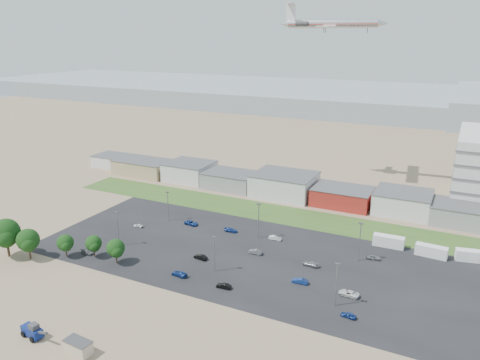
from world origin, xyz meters
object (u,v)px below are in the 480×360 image
Objects in this scene: portable_shed at (78,347)px; parked_car_13 at (224,286)px; parked_car_6 at (231,230)px; parked_car_9 at (191,223)px; parked_car_5 at (138,225)px; parked_car_0 at (349,293)px; parked_car_3 at (179,274)px; parked_car_10 at (87,252)px; parked_car_12 at (310,264)px; telehandler at (32,330)px; box_trailer_a at (389,241)px; airliner at (332,24)px; parked_car_8 at (374,257)px; parked_car_4 at (201,257)px; parked_car_7 at (255,252)px; parked_car_1 at (300,281)px; tree_far_left at (6,236)px; parked_car_11 at (275,238)px; parked_car_2 at (348,315)px.

parked_car_13 is at bearing 71.99° from portable_shed.
parked_car_9 reaches higher than parked_car_6.
portable_shed is at bearing 20.61° from parked_car_5.
parked_car_3 is (-39.83, -9.40, -0.03)m from parked_car_0.
parked_car_6 is at bearing -79.65° from parked_car_9.
parked_car_12 is at bearing -65.81° from parked_car_10.
box_trailer_a is at bearing 61.42° from telehandler.
airliner is at bearing -161.42° from parked_car_12.
parked_car_9 is (-14.23, 62.22, -0.74)m from portable_shed.
parked_car_8 is 0.85× the size of parked_car_12.
parked_car_4 is at bearing -146.44° from box_trailer_a.
parked_car_6 is 33.07m from parked_car_13.
parked_car_10 is (-29.26, -0.86, -0.07)m from parked_car_3.
parked_car_5 is at bearing -91.54° from parked_car_7.
parked_car_5 is at bearing 90.35° from parked_car_8.
parked_car_6 is (-0.56, 62.96, -0.78)m from portable_shed.
box_trailer_a reaches higher than parked_car_5.
parked_car_1 is at bearing -128.27° from parked_car_6.
parked_car_10 is at bearing 30.13° from tree_far_left.
parked_car_7 is (12.29, 52.64, -0.73)m from portable_shed.
telehandler reaches higher than parked_car_11.
box_trailer_a is 37.97m from parked_car_7.
parked_car_9 is 27.98m from parked_car_11.
parked_car_12 reaches higher than parked_car_6.
tree_far_left is 48.82m from parked_car_3.
parked_car_3 is (12.44, 33.42, -1.00)m from telehandler.
telehandler is 59.21m from parked_car_1.
parked_car_7 is (12.85, -10.32, 0.06)m from parked_car_6.
parked_car_7 reaches higher than parked_car_2.
tree_far_left is at bearing 158.69° from portable_shed.
parked_car_0 is 39.83m from parked_car_4.
parked_car_11 is (3.97, -61.96, -60.46)m from airliner.
parked_car_5 is 29.09m from parked_car_6.
airliner is 103.87m from parked_car_1.
parked_car_8 is at bearing 132.83° from parked_car_12.
tree_far_left is 3.64× the size of parked_car_2.
parked_car_7 reaches higher than parked_car_9.
parked_car_12 is (-14.47, 18.51, 0.05)m from parked_car_2.
parked_car_5 is at bearing 2.61° from parked_car_10.
parked_car_3 is 12.61m from parked_car_13.
parked_car_9 is 1.26× the size of parked_car_13.
parked_car_7 is at bearing 73.98° from telehandler.
portable_shed reaches higher than parked_car_7.
parked_car_11 is at bearing 171.91° from parked_car_7.
airliner is 11.13× the size of parked_car_13.
parked_car_5 is (-70.43, 19.35, -0.03)m from parked_car_2.
tree_far_left is at bearing -71.12° from parked_car_0.
parked_car_0 is (-3.60, -31.01, -0.93)m from box_trailer_a.
parked_car_10 is (-28.16, -30.70, -0.03)m from parked_car_6.
telehandler is 41.57m from parked_car_13.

